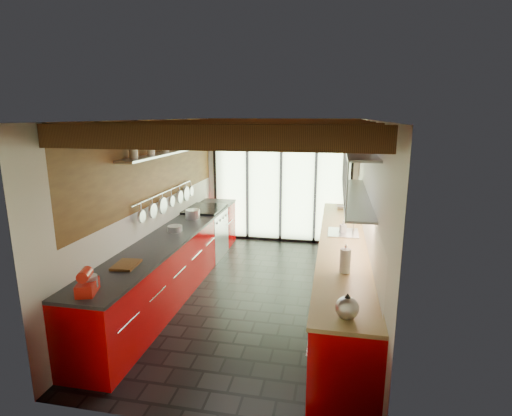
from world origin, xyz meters
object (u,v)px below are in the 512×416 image
object	(u,v)px
stand_mixer	(88,283)
kettle	(347,306)
paper_towel	(345,261)
bowl	(342,207)
soap_bottle	(343,227)

from	to	relation	value
stand_mixer	kettle	xyz separation A→B (m)	(2.54, -0.01, 0.00)
paper_towel	bowl	size ratio (longest dim) A/B	1.43
stand_mixer	bowl	size ratio (longest dim) A/B	1.42
stand_mixer	kettle	size ratio (longest dim) A/B	1.20
kettle	paper_towel	xyz separation A→B (m)	(0.00, 1.06, 0.03)
paper_towel	bowl	world-z (taller)	paper_towel
soap_bottle	kettle	bearing A→B (deg)	-90.00
paper_towel	soap_bottle	world-z (taller)	paper_towel
kettle	bowl	world-z (taller)	kettle
stand_mixer	soap_bottle	world-z (taller)	stand_mixer
paper_towel	bowl	distance (m)	3.26
stand_mixer	paper_towel	distance (m)	2.75
stand_mixer	kettle	distance (m)	2.54
stand_mixer	paper_towel	xyz separation A→B (m)	(2.54, 1.05, 0.03)
soap_bottle	bowl	distance (m)	1.66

